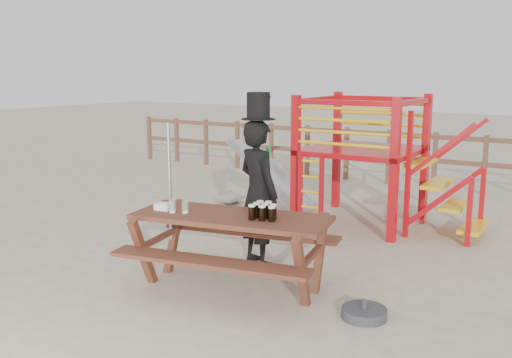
# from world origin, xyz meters

# --- Properties ---
(ground) EXTENTS (60.00, 60.00, 0.00)m
(ground) POSITION_xyz_m (0.00, 0.00, 0.00)
(ground) COLOR beige
(ground) RESTS_ON ground
(back_fence) EXTENTS (15.09, 0.09, 1.20)m
(back_fence) POSITION_xyz_m (0.00, 7.00, 0.74)
(back_fence) COLOR brown
(back_fence) RESTS_ON ground
(playground_fort) EXTENTS (4.71, 1.84, 2.10)m
(playground_fort) POSITION_xyz_m (0.12, 3.58, 1.07)
(playground_fort) COLOR #AF0B11
(playground_fort) RESTS_ON ground
(picnic_table) EXTENTS (2.47, 1.92, 0.86)m
(picnic_table) POSITION_xyz_m (0.02, 0.08, 0.54)
(picnic_table) COLOR brown
(picnic_table) RESTS_ON ground
(man_with_hat) EXTENTS (0.81, 0.69, 2.21)m
(man_with_hat) POSITION_xyz_m (-0.14, 0.94, 0.99)
(man_with_hat) COLOR black
(man_with_hat) RESTS_ON ground
(metal_pole) EXTENTS (0.04, 0.04, 1.85)m
(metal_pole) POSITION_xyz_m (-0.99, 0.22, 0.92)
(metal_pole) COLOR #B2B2B7
(metal_pole) RESTS_ON ground
(parasol_base) EXTENTS (0.46, 0.46, 0.19)m
(parasol_base) POSITION_xyz_m (1.63, 0.09, 0.05)
(parasol_base) COLOR #343439
(parasol_base) RESTS_ON ground
(paper_bag) EXTENTS (0.20, 0.17, 0.08)m
(paper_bag) POSITION_xyz_m (-0.80, -0.13, 0.90)
(paper_bag) COLOR white
(paper_bag) RESTS_ON picnic_table
(stout_pints) EXTENTS (0.32, 0.31, 0.17)m
(stout_pints) POSITION_xyz_m (0.41, 0.14, 0.95)
(stout_pints) COLOR black
(stout_pints) RESTS_ON picnic_table
(empty_glasses) EXTENTS (0.21, 0.14, 0.15)m
(empty_glasses) POSITION_xyz_m (-0.55, -0.15, 0.93)
(empty_glasses) COLOR silver
(empty_glasses) RESTS_ON picnic_table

